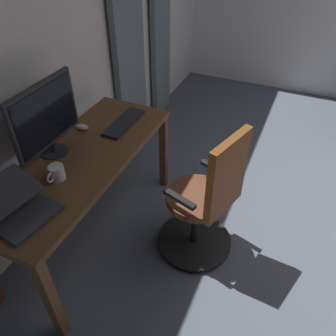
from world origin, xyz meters
TOP-DOWN VIEW (x-y plane):
  - back_room_partition at (0.00, -2.60)m, footprint 4.87×0.10m
  - curtain_left_panel at (-1.19, -2.49)m, footprint 0.38×0.06m
  - curtain_right_panel at (-0.49, -2.49)m, footprint 0.50×0.06m
  - desk at (0.84, -2.15)m, footprint 1.59×0.61m
  - office_chair at (0.64, -1.32)m, footprint 0.56×0.56m
  - computer_monitor at (0.86, -2.33)m, footprint 0.56×0.18m
  - computer_keyboard at (0.36, -2.08)m, footprint 0.42×0.13m
  - laptop at (1.39, -2.13)m, footprint 0.37×0.40m
  - computer_mouse at (0.55, -2.33)m, footprint 0.06×0.10m
  - mug_coffee at (1.07, -2.14)m, footprint 0.14×0.09m

SIDE VIEW (x-z plane):
  - office_chair at x=0.64m, z-range -0.05..1.01m
  - desk at x=0.84m, z-range 0.28..1.04m
  - computer_keyboard at x=0.36m, z-range 0.76..0.78m
  - computer_mouse at x=0.55m, z-range 0.76..0.80m
  - mug_coffee at x=1.07m, z-range 0.76..0.85m
  - laptop at x=1.39m, z-range 0.73..0.90m
  - computer_monitor at x=0.86m, z-range 0.78..1.27m
  - curtain_left_panel at x=-1.19m, z-range 0.00..2.37m
  - curtain_right_panel at x=-0.49m, z-range 0.00..2.37m
  - back_room_partition at x=0.00m, z-range 0.00..2.64m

